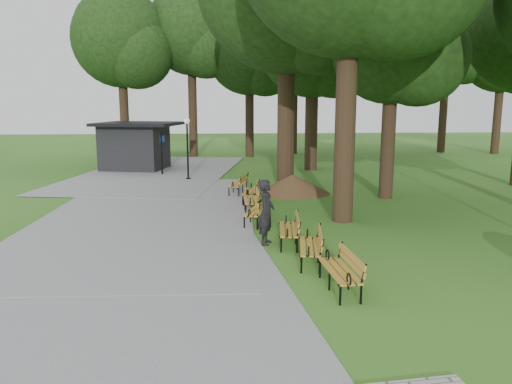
{
  "coord_description": "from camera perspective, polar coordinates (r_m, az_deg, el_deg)",
  "views": [
    {
      "loc": [
        -1.19,
        -15.24,
        4.13
      ],
      "look_at": [
        0.02,
        1.28,
        1.1
      ],
      "focal_mm": 34.91,
      "sensor_mm": 36.0,
      "label": 1
    }
  ],
  "objects": [
    {
      "name": "path",
      "position": [
        18.91,
        -12.63,
        -2.41
      ],
      "size": [
        12.0,
        38.0,
        0.06
      ],
      "primitive_type": "cube",
      "color": "gray",
      "rests_on": "ground"
    },
    {
      "name": "lamp_post",
      "position": [
        26.53,
        -7.89,
        6.41
      ],
      "size": [
        0.32,
        0.32,
        3.28
      ],
      "color": "black",
      "rests_on": "ground"
    },
    {
      "name": "lawn_tree_4",
      "position": [
        30.55,
        6.54,
        16.87
      ],
      "size": [
        6.72,
        6.72,
        11.04
      ],
      "color": "black",
      "rests_on": "ground"
    },
    {
      "name": "dirt_mound",
      "position": [
        22.6,
        4.23,
        0.93
      ],
      "size": [
        2.88,
        2.88,
        0.87
      ],
      "primitive_type": "cone",
      "color": "#47301C",
      "rests_on": "ground"
    },
    {
      "name": "person",
      "position": [
        14.45,
        1.18,
        -2.32
      ],
      "size": [
        0.63,
        0.8,
        1.91
      ],
      "primitive_type": "imported",
      "rotation": [
        0.0,
        0.0,
        1.29
      ],
      "color": "black",
      "rests_on": "ground"
    },
    {
      "name": "lawn_tree_1",
      "position": [
        22.08,
        15.4,
        16.39
      ],
      "size": [
        5.29,
        5.29,
        9.29
      ],
      "color": "black",
      "rests_on": "ground"
    },
    {
      "name": "bench_6",
      "position": [
        22.48,
        -2.08,
        0.91
      ],
      "size": [
        1.11,
        2.0,
        0.88
      ],
      "primitive_type": null,
      "rotation": [
        0.0,
        0.0,
        -1.83
      ],
      "color": "#B18029",
      "rests_on": "ground"
    },
    {
      "name": "bench_3",
      "position": [
        16.97,
        0.05,
        -2.19
      ],
      "size": [
        1.18,
        2.0,
        0.88
      ],
      "primitive_type": null,
      "rotation": [
        0.0,
        0.0,
        -1.87
      ],
      "color": "#B18029",
      "rests_on": "ground"
    },
    {
      "name": "bench_0",
      "position": [
        11.26,
        9.54,
        -8.92
      ],
      "size": [
        0.74,
        1.93,
        0.88
      ],
      "primitive_type": null,
      "rotation": [
        0.0,
        0.0,
        -1.52
      ],
      "color": "#B18029",
      "rests_on": "ground"
    },
    {
      "name": "bench_1",
      "position": [
        12.98,
        6.19,
        -6.21
      ],
      "size": [
        0.92,
        1.98,
        0.88
      ],
      "primitive_type": null,
      "rotation": [
        0.0,
        0.0,
        -1.72
      ],
      "color": "#B18029",
      "rests_on": "ground"
    },
    {
      "name": "bench_5",
      "position": [
        20.55,
        -0.65,
        0.02
      ],
      "size": [
        0.94,
        1.98,
        0.88
      ],
      "primitive_type": null,
      "rotation": [
        0.0,
        0.0,
        -1.74
      ],
      "color": "#B18029",
      "rests_on": "ground"
    },
    {
      "name": "ground",
      "position": [
        15.84,
        0.28,
        -4.75
      ],
      "size": [
        100.0,
        100.0,
        0.0
      ],
      "primitive_type": "plane",
      "color": "#2F651C",
      "rests_on": "ground"
    },
    {
      "name": "bench_2",
      "position": [
        14.58,
        3.74,
        -4.32
      ],
      "size": [
        0.85,
        1.96,
        0.88
      ],
      "primitive_type": null,
      "rotation": [
        0.0,
        0.0,
        -1.68
      ],
      "color": "#B18029",
      "rests_on": "ground"
    },
    {
      "name": "tree_backdrop",
      "position": [
        39.26,
        7.21,
        16.19
      ],
      "size": [
        35.57,
        9.56,
        16.34
      ],
      "primitive_type": null,
      "color": "black",
      "rests_on": "ground"
    },
    {
      "name": "bench_4",
      "position": [
        18.91,
        -0.62,
        -0.89
      ],
      "size": [
        0.66,
        1.91,
        0.88
      ],
      "primitive_type": null,
      "rotation": [
        0.0,
        0.0,
        -1.58
      ],
      "color": "#B18029",
      "rests_on": "ground"
    },
    {
      "name": "kiosk",
      "position": [
        31.31,
        -13.72,
        5.14
      ],
      "size": [
        5.38,
        4.93,
        2.88
      ],
      "primitive_type": null,
      "rotation": [
        0.0,
        0.0,
        -0.23
      ],
      "color": "black",
      "rests_on": "ground"
    }
  ]
}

